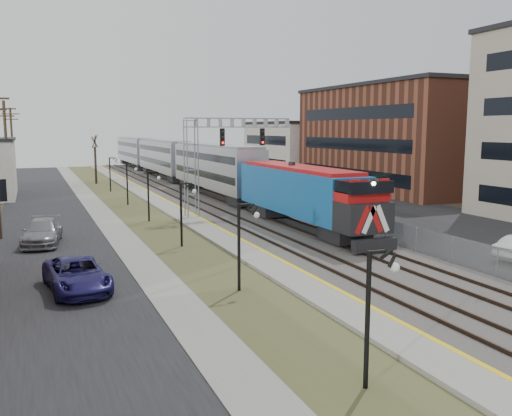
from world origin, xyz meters
TOP-DOWN VIEW (x-y plane):
  - ground at (0.00, 0.00)m, footprint 160.00×160.00m
  - street_west at (-11.50, 35.00)m, footprint 7.00×120.00m
  - sidewalk at (-7.00, 35.00)m, footprint 2.00×120.00m
  - grass_median at (-4.00, 35.00)m, footprint 4.00×120.00m
  - platform at (-1.00, 35.00)m, footprint 2.00×120.00m
  - ballast_bed at (4.00, 35.00)m, footprint 8.00×120.00m
  - parking_lot at (16.00, 35.00)m, footprint 16.00×120.00m
  - platform_edge at (-0.12, 35.00)m, footprint 0.24×120.00m
  - track_near at (2.00, 35.00)m, footprint 1.58×120.00m
  - track_far at (5.50, 35.00)m, footprint 1.58×120.00m
  - train at (5.50, 55.70)m, footprint 3.00×85.85m
  - signal_gantry at (1.22, 27.99)m, footprint 9.00×1.07m
  - lampposts at (-4.00, 18.29)m, footprint 0.14×62.14m
  - fence at (8.20, 35.00)m, footprint 0.04×120.00m
  - buildings_east at (30.00, 31.18)m, footprint 16.00×76.00m
  - bare_trees at (-12.66, 38.91)m, footprint 12.30×42.30m
  - car_lot_c at (10.92, 21.35)m, footprint 5.45×3.30m
  - car_lot_d at (12.71, 26.75)m, footprint 4.92×2.74m
  - car_lot_e at (13.32, 27.55)m, footprint 4.36×2.83m
  - car_lot_f at (12.09, 45.76)m, footprint 5.11×2.33m
  - car_street_a at (-10.71, 10.90)m, footprint 2.97×5.46m
  - car_street_b at (-11.93, 22.14)m, footprint 2.83×5.54m

SIDE VIEW (x-z plane):
  - ground at x=0.00m, z-range 0.00..0.00m
  - street_west at x=-11.50m, z-range 0.00..0.04m
  - parking_lot at x=16.00m, z-range 0.00..0.04m
  - grass_median at x=-4.00m, z-range 0.00..0.06m
  - sidewalk at x=-7.00m, z-range 0.00..0.08m
  - ballast_bed at x=4.00m, z-range 0.00..0.20m
  - platform at x=-1.00m, z-range 0.00..0.24m
  - platform_edge at x=-0.12m, z-range 0.24..0.25m
  - track_near at x=2.00m, z-range 0.20..0.35m
  - track_far at x=5.50m, z-range 0.20..0.35m
  - car_lot_d at x=12.71m, z-range 0.00..1.35m
  - car_lot_e at x=13.32m, z-range 0.00..1.38m
  - car_lot_c at x=10.92m, z-range 0.00..1.41m
  - car_street_a at x=-10.71m, z-range 0.00..1.45m
  - car_street_b at x=-11.93m, z-range 0.00..1.54m
  - fence at x=8.20m, z-range 0.00..1.60m
  - car_lot_f at x=12.09m, z-range 0.00..1.63m
  - lampposts at x=-4.00m, z-range 0.00..4.00m
  - bare_trees at x=-12.66m, z-range -0.27..5.68m
  - train at x=5.50m, z-range 0.26..5.58m
  - signal_gantry at x=1.22m, z-range 1.51..9.66m
  - buildings_east at x=30.00m, z-range -1.19..13.81m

